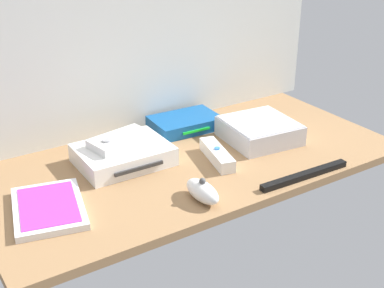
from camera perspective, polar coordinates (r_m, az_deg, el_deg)
name	(u,v)px	position (r cm, az deg, el deg)	size (l,w,h in cm)	color
ground_plane	(192,163)	(127.08, 0.00, -2.04)	(100.00, 48.00, 2.00)	#936D47
back_wall	(139,8)	(136.69, -5.76, 14.47)	(110.00, 1.20, 64.00)	silver
game_console	(123,155)	(124.83, -7.45, -1.16)	(21.14, 16.64, 4.40)	white
mini_computer	(260,130)	(136.64, 7.32, 1.46)	(18.58, 18.58, 5.30)	silver
game_case	(49,208)	(109.92, -15.26, -6.68)	(17.61, 21.62, 1.56)	white
network_router	(185,123)	(142.58, -0.75, 2.30)	(18.57, 13.02, 3.40)	#145193
remote_wand	(217,155)	(125.49, 2.72, -1.16)	(7.06, 15.23, 3.40)	white
remote_nunchuk	(202,191)	(109.22, 1.13, -5.12)	(4.51, 10.05, 5.10)	white
remote_classic_pad	(121,140)	(124.57, -7.72, 0.41)	(15.66, 10.59, 2.40)	white
sensor_bar	(305,175)	(120.62, 12.10, -3.33)	(24.00, 1.80, 1.40)	black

